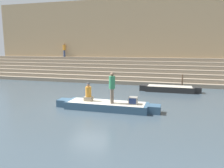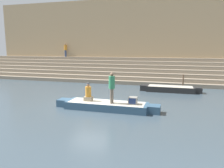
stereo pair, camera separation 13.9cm
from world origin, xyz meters
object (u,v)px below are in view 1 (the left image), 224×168
object	(u,v)px
tv_set	(133,100)
moored_boat_shore	(169,89)
rowboat_main	(107,105)
person_rowing	(88,94)
person_on_steps	(64,49)
person_standing	(112,86)
mooring_post	(182,82)

from	to	relation	value
tv_set	moored_boat_shore	bearing A→B (deg)	74.65
rowboat_main	person_rowing	distance (m)	1.34
person_on_steps	tv_set	bearing A→B (deg)	-54.62
person_standing	rowboat_main	bearing A→B (deg)	160.32
tv_set	person_rowing	bearing A→B (deg)	-179.39
person_standing	tv_set	xyz separation A→B (m)	(1.21, 0.14, -0.83)
rowboat_main	mooring_post	xyz separation A→B (m)	(4.60, 7.99, 0.42)
tv_set	moored_boat_shore	distance (m)	6.83
person_rowing	person_on_steps	distance (m)	15.28
rowboat_main	person_on_steps	size ratio (longest dim) A/B	3.84
rowboat_main	person_standing	size ratio (longest dim) A/B	3.50
person_rowing	moored_boat_shore	bearing A→B (deg)	66.94
tv_set	person_on_steps	size ratio (longest dim) A/B	0.30
rowboat_main	person_standing	bearing A→B (deg)	-19.36
mooring_post	person_on_steps	xyz separation A→B (m)	(-13.89, 4.72, 2.82)
tv_set	person_on_steps	xyz separation A→B (m)	(-10.87, 12.72, 2.83)
person_rowing	mooring_post	distance (m)	9.84
person_standing	tv_set	distance (m)	1.48
person_rowing	mooring_post	size ratio (longest dim) A/B	0.86
moored_boat_shore	person_on_steps	bearing A→B (deg)	159.25
moored_boat_shore	mooring_post	size ratio (longest dim) A/B	3.77
rowboat_main	moored_boat_shore	size ratio (longest dim) A/B	1.27
person_standing	moored_boat_shore	xyz separation A→B (m)	(3.17, 6.68, -1.23)
person_standing	person_rowing	xyz separation A→B (m)	(-1.54, 0.18, -0.58)
tv_set	person_on_steps	bearing A→B (deg)	131.87
person_standing	person_rowing	bearing A→B (deg)	176.33
person_rowing	person_on_steps	world-z (taller)	person_on_steps
tv_set	mooring_post	bearing A→B (deg)	70.70
person_rowing	tv_set	world-z (taller)	person_rowing
person_standing	mooring_post	xyz separation A→B (m)	(4.23, 8.14, -0.82)
rowboat_main	person_rowing	size ratio (longest dim) A/B	5.57
person_on_steps	person_standing	bearing A→B (deg)	-58.23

